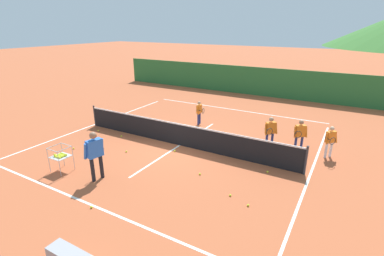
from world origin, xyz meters
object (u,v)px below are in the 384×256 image
object	(u,v)px
tennis_ball_1	(98,131)
tennis_ball_11	(74,148)
student_3	(330,139)
tennis_ball_4	(91,207)
student_0	(199,111)
tennis_ball_3	(68,155)
ball_cart	(60,156)
tennis_ball_2	(200,174)
instructor	(95,151)
tennis_ball_7	(121,136)
tennis_ball_10	(230,195)
student_2	(300,133)
tennis_ball_9	(126,152)
tennis_ball_0	(248,205)
tennis_ball_8	(268,172)
tennis_ball_6	(175,151)
tennis_net	(180,134)
tennis_ball_5	(91,140)
student_1	(270,130)

from	to	relation	value
tennis_ball_1	tennis_ball_11	world-z (taller)	same
student_3	tennis_ball_4	distance (m)	8.70
student_3	student_0	bearing A→B (deg)	170.89
tennis_ball_3	ball_cart	bearing A→B (deg)	-45.55
tennis_ball_2	tennis_ball_4	size ratio (longest dim) A/B	1.00
instructor	tennis_ball_7	world-z (taller)	instructor
student_0	tennis_ball_10	xyz separation A→B (m)	(3.96, -5.34, -0.69)
tennis_ball_3	tennis_ball_11	xyz separation A→B (m)	(-0.37, 0.57, 0.00)
student_0	tennis_ball_2	size ratio (longest dim) A/B	17.64
student_3	tennis_ball_7	distance (m)	8.75
student_2	tennis_ball_4	distance (m)	8.05
ball_cart	tennis_ball_9	xyz separation A→B (m)	(0.88, 2.27, -0.55)
student_2	tennis_ball_0	xyz separation A→B (m)	(-0.48, -4.54, -0.76)
instructor	tennis_ball_10	distance (m)	4.48
ball_cart	tennis_ball_4	xyz separation A→B (m)	(2.59, -1.03, -0.55)
instructor	tennis_ball_2	world-z (taller)	instructor
instructor	tennis_ball_9	world-z (taller)	instructor
tennis_ball_2	tennis_ball_8	xyz separation A→B (m)	(1.96, 1.30, 0.00)
tennis_ball_6	tennis_ball_7	world-z (taller)	same
student_0	tennis_ball_3	distance (m)	6.51
tennis_net	tennis_ball_0	bearing A→B (deg)	-34.26
tennis_ball_8	tennis_ball_2	bearing A→B (deg)	-146.48
student_2	tennis_ball_5	bearing A→B (deg)	-157.94
tennis_ball_2	tennis_ball_4	world-z (taller)	same
tennis_ball_1	tennis_ball_11	bearing A→B (deg)	-70.12
student_0	tennis_ball_3	size ratio (longest dim) A/B	17.64
student_2	tennis_ball_3	bearing A→B (deg)	-147.32
student_1	tennis_ball_3	distance (m)	8.08
tennis_ball_3	tennis_ball_1	bearing A→B (deg)	113.09
ball_cart	tennis_ball_1	distance (m)	3.97
tennis_ball_8	tennis_ball_4	bearing A→B (deg)	-129.54
student_2	tennis_ball_3	size ratio (longest dim) A/B	19.53
tennis_ball_3	tennis_ball_2	bearing A→B (deg)	13.90
tennis_ball_11	tennis_ball_1	bearing A→B (deg)	109.88
ball_cart	tennis_ball_6	bearing A→B (deg)	52.29
student_3	tennis_ball_1	size ratio (longest dim) A/B	18.49
tennis_ball_4	tennis_ball_6	distance (m)	4.31
student_1	instructor	bearing A→B (deg)	-128.46
tennis_ball_3	tennis_ball_6	xyz separation A→B (m)	(3.38, 2.42, 0.00)
tennis_net	student_0	distance (m)	2.91
tennis_ball_6	tennis_ball_11	distance (m)	4.18
student_1	tennis_ball_1	distance (m)	7.97
tennis_ball_6	tennis_ball_11	xyz separation A→B (m)	(-3.75, -1.85, 0.00)
tennis_ball_2	tennis_ball_11	distance (m)	5.57
tennis_ball_7	tennis_ball_9	xyz separation A→B (m)	(1.35, -1.17, 0.00)
tennis_ball_9	tennis_ball_10	xyz separation A→B (m)	(4.84, -0.83, 0.00)
instructor	tennis_ball_9	bearing A→B (deg)	107.37
tennis_ball_9	tennis_ball_10	size ratio (longest dim) A/B	1.00
student_1	tennis_ball_10	xyz separation A→B (m)	(-0.01, -4.05, -0.78)
tennis_ball_9	tennis_ball_2	bearing A→B (deg)	-2.35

